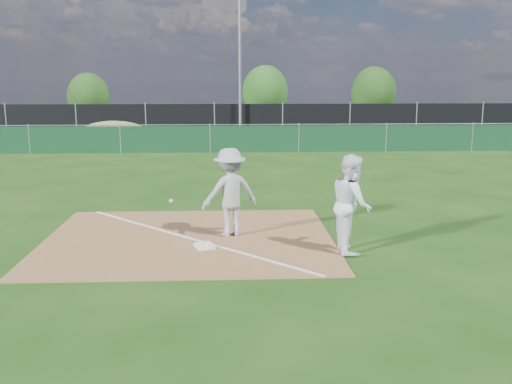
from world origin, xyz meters
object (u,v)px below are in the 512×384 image
play_at_first (230,192)px  runner (351,204)px  car_mid (175,117)px  light_pole (240,65)px  tree_right (373,92)px  car_left (100,116)px  first_base (204,246)px  tree_left (88,97)px  tree_mid (265,92)px  car_right (308,117)px

play_at_first → runner: runner is taller
car_mid → runner: bearing=172.9°
light_pole → tree_right: bearing=47.6°
play_at_first → car_left: size_ratio=0.43×
first_base → tree_left: size_ratio=0.10×
first_base → car_mid: size_ratio=0.09×
car_left → tree_mid: (11.51, 6.30, 1.40)m
runner → tree_left: 35.31m
car_mid → first_base: bearing=167.3°
runner → tree_right: 35.64m
first_base → car_mid: (-3.14, 27.95, 0.62)m
tree_left → tree_mid: 13.41m
tree_right → tree_mid: bearing=179.0°
play_at_first → car_left: bearing=107.8°
runner → car_mid: bearing=11.1°
light_pole → car_right: (4.69, 5.40, -3.34)m
car_left → car_mid: size_ratio=1.12×
light_pole → play_at_first: 21.73m
runner → car_left: size_ratio=0.42×
light_pole → car_right: size_ratio=1.80×
car_left → car_mid: (5.03, -0.04, -0.11)m
light_pole → runner: (1.71, -22.70, -3.04)m
car_mid → tree_right: 16.32m
car_right → tree_mid: tree_mid is taller
play_at_first → tree_mid: bearing=85.2°
car_mid → play_at_first: bearing=168.6°
light_pole → tree_mid: (2.19, 11.90, -1.81)m
first_base → car_right: car_right is taller
play_at_first → tree_mid: size_ratio=0.46×
runner → car_right: bearing=-7.0°
runner → tree_left: (-12.81, 32.89, 0.92)m
light_pole → play_at_first: light_pole is taller
tree_mid → light_pole: bearing=-100.4°
light_pole → tree_right: light_pole is taller
runner → tree_mid: tree_mid is taller
light_pole → tree_left: bearing=137.5°
first_base → car_right: bearing=78.1°
car_right → tree_right: bearing=-68.5°
runner → light_pole: bearing=3.4°
car_right → tree_right: size_ratio=1.07×
first_base → play_at_first: play_at_first is taller
light_pole → tree_left: size_ratio=2.19×
tree_mid → tree_left: bearing=-172.6°
car_mid → tree_left: 8.32m
play_at_first → tree_left: 33.39m
first_base → tree_mid: bearing=84.4°
runner → car_left: bearing=20.4°
car_left → tree_right: bearing=-96.5°
light_pole → runner: light_pole is taller
light_pole → runner: 22.97m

